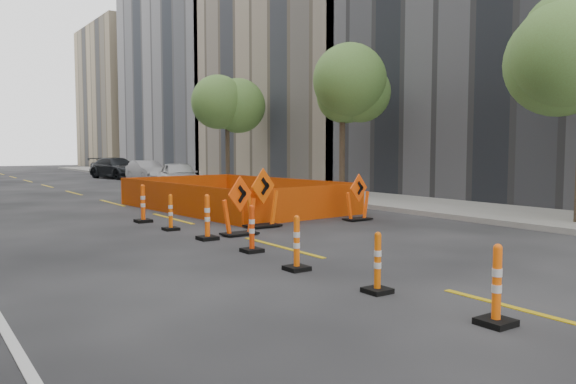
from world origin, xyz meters
TOP-DOWN VIEW (x-y plane):
  - ground_plane at (0.00, 0.00)m, footprint 140.00×140.00m
  - sidewalk_right at (9.00, 12.00)m, footprint 4.00×90.00m
  - bld_right_c at (17.00, 23.80)m, footprint 12.00×16.00m
  - bld_right_d at (17.00, 40.20)m, footprint 12.00×18.00m
  - bld_right_e at (17.00, 58.60)m, footprint 12.00×14.00m
  - tree_r_b at (8.40, 12.00)m, footprint 2.80×2.80m
  - tree_r_c at (8.40, 22.00)m, footprint 2.80×2.80m
  - channelizer_2 at (-0.84, -1.94)m, footprint 0.40×0.40m
  - channelizer_3 at (-0.96, -0.00)m, footprint 0.36×0.36m
  - channelizer_4 at (-1.06, 1.94)m, footprint 0.39×0.39m
  - channelizer_5 at (-0.82, 3.88)m, footprint 0.39×0.39m
  - channelizer_6 at (-0.88, 5.82)m, footprint 0.43×0.43m
  - channelizer_7 at (-0.98, 7.76)m, footprint 0.38×0.38m
  - channelizer_8 at (-1.02, 9.70)m, footprint 0.44×0.44m
  - chevron_sign_left at (0.08, 5.99)m, footprint 1.13×0.91m
  - chevron_sign_center at (1.29, 6.86)m, footprint 1.23×0.96m
  - chevron_sign_right at (4.42, 6.51)m, footprint 1.04×0.77m
  - safety_fence at (2.90, 11.45)m, footprint 5.44×8.50m
  - parked_car_near at (4.96, 20.90)m, footprint 2.62×4.60m
  - parked_car_mid at (6.09, 28.54)m, footprint 1.45×4.15m
  - parked_car_far at (5.83, 33.79)m, footprint 3.16×5.48m

SIDE VIEW (x-z plane):
  - ground_plane at x=0.00m, z-range 0.00..0.00m
  - sidewalk_right at x=9.00m, z-range 0.00..0.15m
  - channelizer_3 at x=-0.96m, z-range 0.00..0.92m
  - channelizer_7 at x=-0.98m, z-range 0.00..0.95m
  - channelizer_4 at x=-1.06m, z-range 0.00..0.98m
  - channelizer_5 at x=-0.82m, z-range 0.00..0.98m
  - channelizer_2 at x=-0.84m, z-range 0.00..1.00m
  - safety_fence at x=2.90m, z-range 0.00..1.02m
  - channelizer_6 at x=-0.88m, z-range 0.00..1.08m
  - channelizer_8 at x=-1.02m, z-range 0.00..1.11m
  - parked_car_mid at x=6.09m, z-range 0.00..1.37m
  - chevron_sign_right at x=4.42m, z-range 0.00..1.39m
  - chevron_sign_left at x=0.08m, z-range 0.00..1.47m
  - parked_car_near at x=4.96m, z-range 0.00..1.48m
  - parked_car_far at x=5.83m, z-range 0.00..1.49m
  - chevron_sign_center at x=1.29m, z-range 0.00..1.61m
  - tree_r_b at x=8.40m, z-range 1.55..7.50m
  - tree_r_c at x=8.40m, z-range 1.55..7.50m
  - bld_right_c at x=17.00m, z-range 0.00..14.00m
  - bld_right_e at x=17.00m, z-range 0.00..16.00m
  - bld_right_d at x=17.00m, z-range 0.00..20.00m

